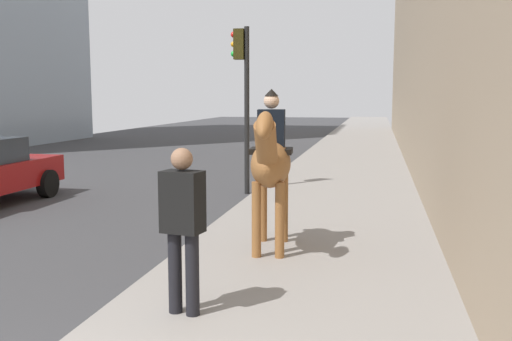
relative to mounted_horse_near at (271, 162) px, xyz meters
The scene contains 3 objects.
mounted_horse_near is the anchor object (origin of this frame).
pedestrian_greeting 2.64m from the mounted_horse_near, behind, with size 0.33×0.44×1.70m.
traffic_light_near_curb 5.71m from the mounted_horse_near, 17.04° to the left, with size 0.20×0.44×3.92m.
Camera 1 is at (-3.03, -2.78, 2.33)m, focal length 40.66 mm.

